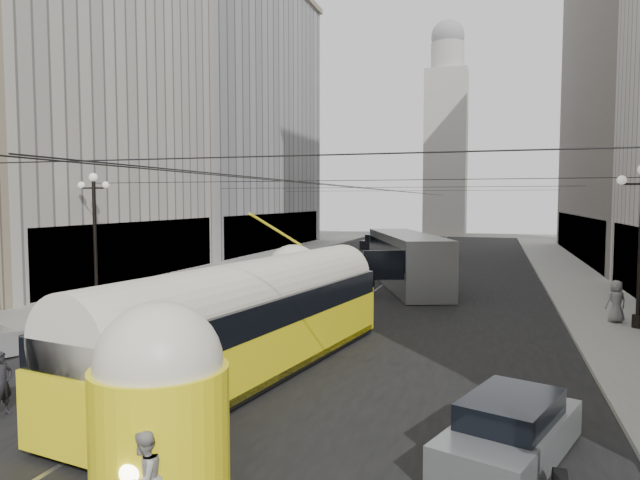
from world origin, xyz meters
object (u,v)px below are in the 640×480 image
Objects in this scene: city_bus at (406,258)px; pedestrian_crossing_a at (2,384)px; pedestrian_crossing_b at (144,478)px; streetcar at (253,320)px; pedestrian_sidewalk_right at (616,301)px; sedan_grey at (511,432)px.

city_bus is 23.92m from pedestrian_crossing_a.
pedestrian_crossing_b is at bearing -90.46° from city_bus.
pedestrian_crossing_b is at bearing -78.91° from streetcar.
pedestrian_crossing_b is at bearing 36.98° from pedestrian_sidewalk_right.
streetcar is 7.77m from pedestrian_crossing_b.
city_bus is at bearing -179.16° from pedestrian_crossing_b.
pedestrian_crossing_a is at bearing 19.47° from pedestrian_sidewalk_right.
city_bus reaches higher than pedestrian_crossing_b.
pedestrian_sidewalk_right is at bearing 72.52° from sedan_grey.
streetcar is 18.55m from city_bus.
pedestrian_sidewalk_right reaches higher than pedestrian_crossing_b.
pedestrian_crossing_a is 21.91m from pedestrian_sidewalk_right.
streetcar is 7.98m from sedan_grey.
pedestrian_crossing_a is (-11.48, -1.08, 0.19)m from sedan_grey.
pedestrian_crossing_a is 0.91× the size of pedestrian_sidewalk_right.
streetcar reaches higher than city_bus.
pedestrian_crossing_b is (1.49, -7.58, -0.90)m from streetcar.
sedan_grey is 14.68m from pedestrian_sidewalk_right.
streetcar is 15.53m from pedestrian_sidewalk_right.
sedan_grey is 2.86× the size of pedestrian_crossing_a.
pedestrian_crossing_a is 6.60m from pedestrian_crossing_b.
sedan_grey is at bearing 48.49° from pedestrian_sidewalk_right.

